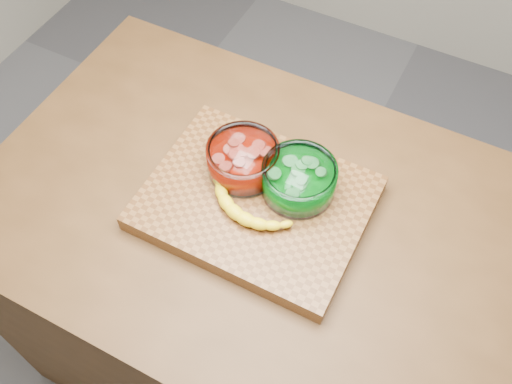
% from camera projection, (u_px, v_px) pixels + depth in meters
% --- Properties ---
extents(ground, '(3.50, 3.50, 0.00)m').
position_uv_depth(ground, '(256.00, 352.00, 1.94)').
color(ground, '#5E5D62').
rests_on(ground, ground).
extents(counter, '(1.20, 0.80, 0.90)m').
position_uv_depth(counter, '(256.00, 297.00, 1.57)').
color(counter, '#4F3217').
rests_on(counter, ground).
extents(cutting_board, '(0.45, 0.35, 0.04)m').
position_uv_depth(cutting_board, '(256.00, 203.00, 1.19)').
color(cutting_board, brown).
rests_on(cutting_board, counter).
extents(bowl_red, '(0.15, 0.15, 0.07)m').
position_uv_depth(bowl_red, '(243.00, 159.00, 1.18)').
color(bowl_red, white).
rests_on(bowl_red, cutting_board).
extents(bowl_green, '(0.15, 0.15, 0.07)m').
position_uv_depth(bowl_green, '(299.00, 179.00, 1.15)').
color(bowl_green, white).
rests_on(bowl_green, cutting_board).
extents(banana, '(0.23, 0.13, 0.03)m').
position_uv_depth(banana, '(250.00, 202.00, 1.15)').
color(banana, yellow).
rests_on(banana, cutting_board).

